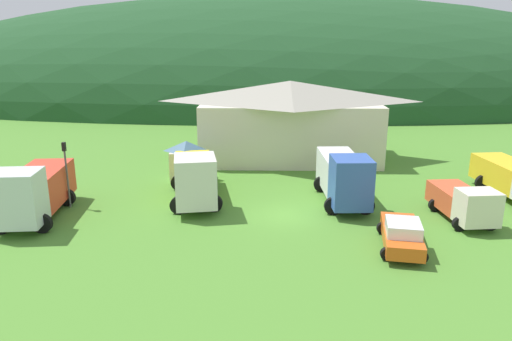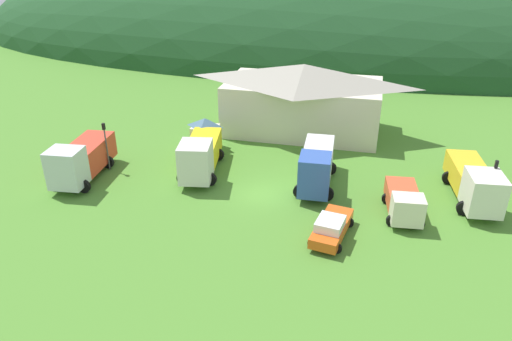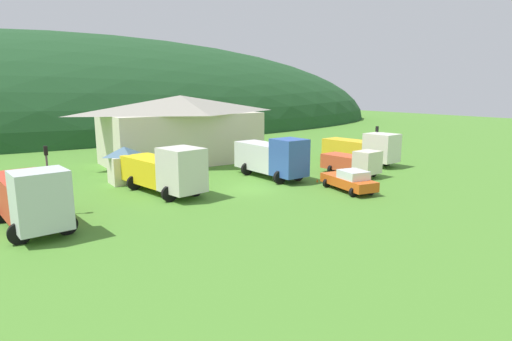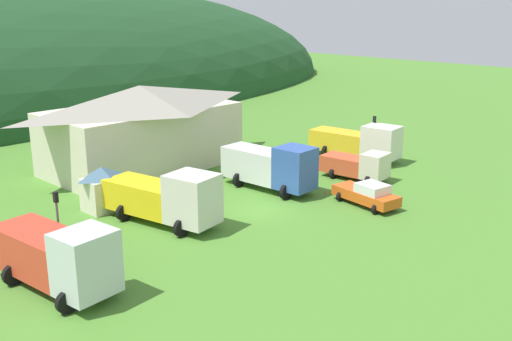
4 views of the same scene
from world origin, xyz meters
TOP-DOWN VIEW (x-y plane):
  - ground_plane at (0.00, 0.00)m, footprint 200.00×200.00m
  - forested_hill_backdrop at (0.00, 60.27)m, footprint 145.35×60.00m
  - depot_building at (0.85, 14.33)m, footprint 16.47×9.01m
  - play_shed_cream at (-7.25, 7.58)m, footprint 2.56×2.19m
  - tow_truck_silver at (-15.01, -0.89)m, footprint 3.76×7.63m
  - flatbed_truck_yellow at (-5.89, 2.34)m, footprint 4.08×8.34m
  - box_truck_blue at (3.83, 2.42)m, footprint 3.32×7.63m
  - light_truck_cream at (10.49, -0.67)m, footprint 2.93×5.41m
  - service_pickup_orange at (5.76, -4.68)m, footprint 2.79×5.10m
  - traffic_light_west at (-13.80, 1.18)m, footprint 0.20×0.32m
  - traffic_cone_near_pickup at (5.93, -1.00)m, footprint 0.36×0.36m

SIDE VIEW (x-z plane):
  - ground_plane at x=0.00m, z-range 0.00..0.00m
  - forested_hill_backdrop at x=0.00m, z-range -17.61..17.61m
  - traffic_cone_near_pickup at x=5.93m, z-range -0.26..0.26m
  - service_pickup_orange at x=5.76m, z-range 0.00..1.66m
  - light_truck_cream at x=10.49m, z-range 0.01..2.35m
  - play_shed_cream at x=-7.25m, z-range 0.05..3.06m
  - flatbed_truck_yellow at x=-5.89m, z-range -0.01..3.58m
  - tow_truck_silver at x=-15.01m, z-range 0.01..3.60m
  - box_truck_blue at x=3.83m, z-range 0.06..3.65m
  - traffic_light_west at x=-13.80m, z-range 0.48..4.74m
  - depot_building at x=0.85m, z-range 0.11..7.03m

